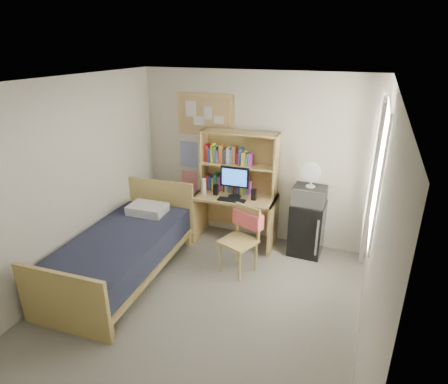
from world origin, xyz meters
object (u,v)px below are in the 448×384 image
at_px(desk, 235,219).
at_px(bed, 122,256).
at_px(desk_chair, 238,241).
at_px(speaker_left, 216,190).
at_px(microwave, 310,195).
at_px(mini_fridge, 307,228).
at_px(monitor, 235,183).
at_px(desk_fan, 311,176).
at_px(speaker_right, 254,195).
at_px(bulletin_board, 205,114).

distance_m(desk, bed, 1.82).
relative_size(desk_chair, speaker_left, 5.70).
distance_m(desk, microwave, 1.23).
relative_size(mini_fridge, speaker_left, 4.90).
height_order(desk, monitor, monitor).
bearing_deg(speaker_left, bed, -121.42).
xyz_separation_m(speaker_left, desk_fan, (1.40, 0.12, 0.37)).
relative_size(speaker_right, microwave, 0.37).
relative_size(desk, speaker_left, 7.60).
distance_m(speaker_right, microwave, 0.81).
bearing_deg(speaker_right, monitor, 180.00).
relative_size(bulletin_board, microwave, 2.07).
relative_size(bed, speaker_right, 13.08).
distance_m(desk_chair, speaker_right, 0.83).
distance_m(bed, speaker_right, 2.05).
relative_size(desk, microwave, 2.73).
xyz_separation_m(desk, mini_fridge, (1.10, 0.07, 0.01)).
bearing_deg(microwave, mini_fridge, 90.00).
xyz_separation_m(speaker_right, desk_fan, (0.80, 0.10, 0.37)).
bearing_deg(bed, microwave, 31.44).
bearing_deg(monitor, desk, 90.00).
xyz_separation_m(bed, microwave, (2.18, 1.52, 0.63)).
height_order(monitor, microwave, monitor).
distance_m(bulletin_board, desk_fan, 1.88).
bearing_deg(microwave, desk_fan, 0.96).
bearing_deg(desk_fan, mini_fridge, 90.00).
bearing_deg(desk_fan, microwave, -179.04).
height_order(desk, mini_fridge, mini_fridge).
distance_m(bulletin_board, microwave, 2.01).
xyz_separation_m(bed, speaker_left, (0.78, 1.39, 0.56)).
bearing_deg(bed, bulletin_board, 72.41).
relative_size(monitor, speaker_left, 2.84).
height_order(desk_chair, mini_fridge, desk_chair).
height_order(monitor, speaker_right, monitor).
bearing_deg(mini_fridge, microwave, -90.00).
bearing_deg(monitor, speaker_right, -0.00).
bearing_deg(monitor, bulletin_board, 146.91).
xyz_separation_m(desk, speaker_left, (-0.30, -0.07, 0.47)).
relative_size(desk_chair, bed, 0.42).
bearing_deg(microwave, bulletin_board, 172.27).
height_order(desk_chair, speaker_left, speaker_left).
bearing_deg(speaker_left, desk_chair, -51.01).
xyz_separation_m(monitor, speaker_left, (-0.30, -0.01, -0.15)).
distance_m(bulletin_board, speaker_right, 1.45).
distance_m(bed, desk_fan, 2.81).
bearing_deg(mini_fridge, bulletin_board, 172.92).
bearing_deg(desk_chair, mini_fridge, 68.04).
xyz_separation_m(desk, desk_fan, (1.10, 0.05, 0.84)).
xyz_separation_m(desk_chair, monitor, (-0.32, 0.72, 0.54)).
distance_m(monitor, speaker_right, 0.33).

